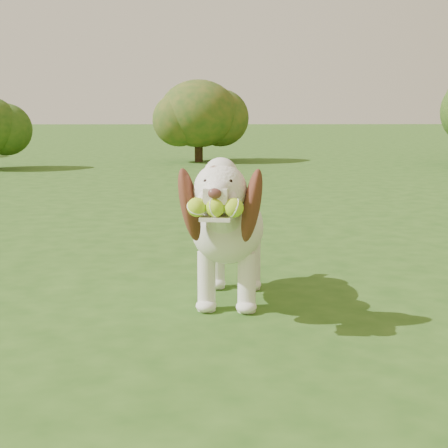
{
  "coord_description": "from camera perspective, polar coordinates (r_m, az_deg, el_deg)",
  "views": [
    {
      "loc": [
        -0.57,
        -2.97,
        0.98
      ],
      "look_at": [
        -0.5,
        0.15,
        0.45
      ],
      "focal_mm": 55.0,
      "sensor_mm": 36.0,
      "label": 1
    }
  ],
  "objects": [
    {
      "name": "dog",
      "position": [
        3.4,
        0.42,
        -0.04
      ],
      "size": [
        0.48,
        1.18,
        0.77
      ],
      "rotation": [
        0.0,
        0.0,
        -0.13
      ],
      "color": "white",
      "rests_on": "ground"
    },
    {
      "name": "ground",
      "position": [
        3.18,
        9.28,
        -8.46
      ],
      "size": [
        80.0,
        80.0,
        0.0
      ],
      "primitive_type": "plane",
      "color": "#274E16",
      "rests_on": "ground"
    },
    {
      "name": "shrub_b",
      "position": [
        12.68,
        -2.13,
        9.15
      ],
      "size": [
        1.44,
        1.44,
        1.5
      ],
      "color": "#382314",
      "rests_on": "ground"
    }
  ]
}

